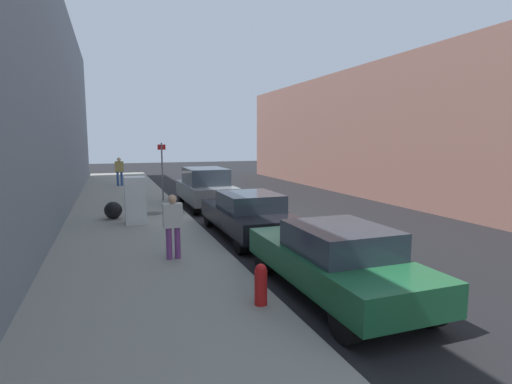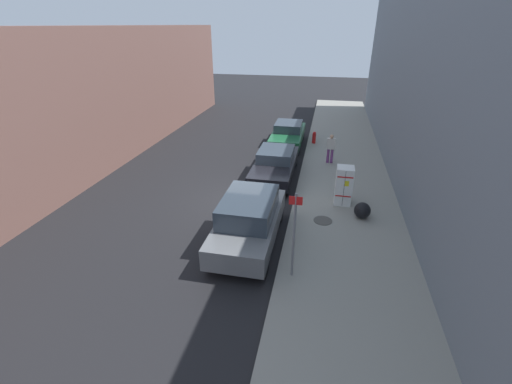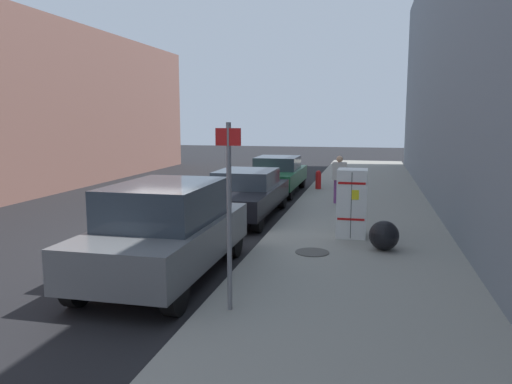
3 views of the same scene
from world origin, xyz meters
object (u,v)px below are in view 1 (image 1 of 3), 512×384
trash_bag (113,210)px  parked_sedan_dark (248,214)px  street_sign_post (162,168)px  parked_sedan_green (335,259)px  fire_hydrant (261,284)px  pedestrian_standing_near (173,223)px  discarded_refrigerator (135,200)px  pedestrian_walking_far (119,169)px  parked_suv_gray (205,187)px

trash_bag → parked_sedan_dark: (3.91, -3.55, 0.24)m
street_sign_post → trash_bag: street_sign_post is taller
parked_sedan_green → fire_hydrant: bearing=-170.7°
pedestrian_standing_near → discarded_refrigerator: bearing=-65.7°
parked_sedan_green → parked_sedan_dark: bearing=90.0°
discarded_refrigerator → trash_bag: size_ratio=2.54×
discarded_refrigerator → pedestrian_walking_far: pedestrian_walking_far is taller
parked_suv_gray → fire_hydrant: bearing=-98.2°
street_sign_post → pedestrian_walking_far: (-1.75, 7.05, -0.47)m
pedestrian_standing_near → street_sign_post: bearing=-78.5°
pedestrian_walking_far → pedestrian_standing_near: (0.80, -16.60, -0.15)m
trash_bag → parked_sedan_green: (3.91, -8.62, 0.26)m
trash_bag → pedestrian_standing_near: size_ratio=0.40×
discarded_refrigerator → street_sign_post: size_ratio=0.59×
pedestrian_walking_far → trash_bag: bearing=64.8°
fire_hydrant → pedestrian_walking_far: pedestrian_walking_far is taller
discarded_refrigerator → fire_hydrant: size_ratio=2.20×
discarded_refrigerator → trash_bag: discarded_refrigerator is taller
trash_bag → pedestrian_walking_far: pedestrian_walking_far is taller
discarded_refrigerator → parked_sedan_dark: size_ratio=0.33×
street_sign_post → pedestrian_walking_far: size_ratio=1.53×
street_sign_post → pedestrian_walking_far: street_sign_post is taller
discarded_refrigerator → trash_bag: (-0.72, 1.08, -0.48)m
pedestrian_standing_near → parked_sedan_green: (2.61, -2.96, -0.31)m
street_sign_post → pedestrian_standing_near: (-0.95, -9.55, -0.62)m
trash_bag → parked_suv_gray: bearing=29.9°
parked_sedan_green → discarded_refrigerator: bearing=112.9°
trash_bag → discarded_refrigerator: bearing=-56.5°
parked_sedan_dark → street_sign_post: bearing=102.6°
parked_sedan_dark → parked_suv_gray: parked_suv_gray is taller
parked_sedan_green → parked_suv_gray: parked_suv_gray is taller
trash_bag → parked_suv_gray: parked_suv_gray is taller
street_sign_post → parked_sedan_dark: bearing=-77.4°
street_sign_post → fire_hydrant: size_ratio=3.73×
discarded_refrigerator → street_sign_post: 5.24m
parked_sedan_green → parked_suv_gray: (0.00, 10.87, 0.17)m
parked_sedan_dark → fire_hydrant: bearing=-106.7°
street_sign_post → discarded_refrigerator: bearing=-107.1°
parked_sedan_dark → trash_bag: bearing=137.7°
street_sign_post → parked_suv_gray: 2.45m
trash_bag → parked_sedan_green: 9.47m
street_sign_post → pedestrian_standing_near: street_sign_post is taller
discarded_refrigerator → street_sign_post: bearing=72.9°
fire_hydrant → parked_sedan_dark: size_ratio=0.15×
street_sign_post → parked_sedan_green: street_sign_post is taller
discarded_refrigerator → pedestrian_standing_near: size_ratio=1.03×
fire_hydrant → parked_suv_gray: parked_suv_gray is taller
pedestrian_walking_far → parked_sedan_dark: bearing=80.6°
fire_hydrant → pedestrian_standing_near: 3.41m
trash_bag → parked_sedan_dark: parked_sedan_dark is taller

